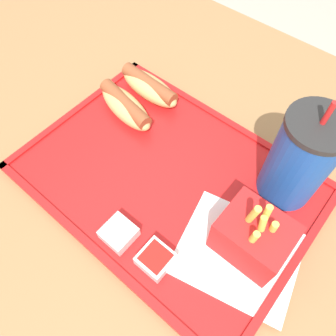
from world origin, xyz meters
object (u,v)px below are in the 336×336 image
at_px(hot_dog_near, 126,106).
at_px(sauce_cup_mayo, 119,233).
at_px(hot_dog_far, 149,87).
at_px(sauce_cup_ketchup, 156,259).
at_px(fries_carton, 253,237).
at_px(soda_cup, 300,160).

height_order(hot_dog_near, sauce_cup_mayo, hot_dog_near).
bearing_deg(hot_dog_far, sauce_cup_ketchup, -46.72).
distance_m(fries_carton, sauce_cup_ketchup, 0.14).
bearing_deg(sauce_cup_mayo, fries_carton, 35.24).
bearing_deg(soda_cup, sauce_cup_mayo, -122.20).
bearing_deg(hot_dog_far, sauce_cup_mayo, -57.10).
height_order(sauce_cup_mayo, sauce_cup_ketchup, same).
bearing_deg(fries_carton, sauce_cup_mayo, -144.76).
bearing_deg(sauce_cup_ketchup, sauce_cup_mayo, -174.73).
bearing_deg(fries_carton, hot_dog_far, 156.49).
relative_size(hot_dog_far, fries_carton, 1.13).
bearing_deg(soda_cup, hot_dog_far, 177.21).
xyz_separation_m(fries_carton, sauce_cup_mayo, (-0.15, -0.11, -0.03)).
bearing_deg(sauce_cup_ketchup, hot_dog_near, 142.35).
distance_m(hot_dog_near, sauce_cup_mayo, 0.24).
relative_size(soda_cup, sauce_cup_mayo, 4.42).
bearing_deg(hot_dog_near, hot_dog_far, 90.00).
bearing_deg(hot_dog_far, soda_cup, -2.79).
bearing_deg(soda_cup, fries_carton, -85.65).
bearing_deg(soda_cup, hot_dog_near, -170.54).
relative_size(hot_dog_far, hot_dog_near, 0.97).
bearing_deg(fries_carton, sauce_cup_ketchup, -130.48).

